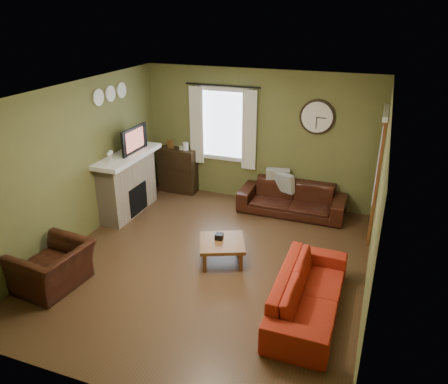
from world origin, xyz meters
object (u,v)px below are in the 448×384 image
(sofa_brown, at_px, (292,199))
(coffee_table, at_px, (222,252))
(bookshelf, at_px, (178,170))
(sofa_red, at_px, (309,293))
(armchair, at_px, (53,267))

(sofa_brown, relative_size, coffee_table, 2.96)
(bookshelf, distance_m, coffee_table, 2.96)
(sofa_brown, height_order, sofa_red, sofa_brown)
(sofa_red, bearing_deg, sofa_brown, 16.25)
(sofa_red, xyz_separation_m, armchair, (-3.45, -0.67, 0.02))
(armchair, bearing_deg, coffee_table, 130.65)
(sofa_brown, bearing_deg, armchair, -126.98)
(sofa_brown, distance_m, coffee_table, 2.18)
(armchair, distance_m, coffee_table, 2.44)
(sofa_red, bearing_deg, coffee_table, 63.24)
(bookshelf, xyz_separation_m, sofa_brown, (2.48, -0.22, -0.18))
(bookshelf, height_order, armchair, bookshelf)
(sofa_brown, distance_m, armchair, 4.37)
(bookshelf, relative_size, sofa_red, 0.47)
(sofa_brown, xyz_separation_m, armchair, (-2.63, -3.49, 0.02))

